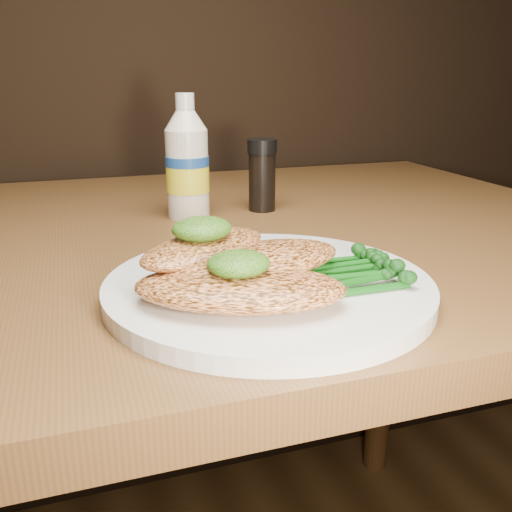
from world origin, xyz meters
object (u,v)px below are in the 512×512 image
object	(u,v)px
plate	(269,287)
mayo_bottle	(187,157)
dining_table	(183,474)
pepper_grinder	(262,175)

from	to	relation	value
plate	mayo_bottle	bearing A→B (deg)	91.77
plate	dining_table	bearing A→B (deg)	100.57
dining_table	mayo_bottle	distance (m)	0.46
mayo_bottle	plate	bearing A→B (deg)	-88.23
mayo_bottle	dining_table	bearing A→B (deg)	-122.30
dining_table	mayo_bottle	bearing A→B (deg)	57.70
mayo_bottle	pepper_grinder	world-z (taller)	mayo_bottle
dining_table	plate	world-z (taller)	plate
plate	pepper_grinder	distance (m)	0.33
mayo_bottle	pepper_grinder	distance (m)	0.11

